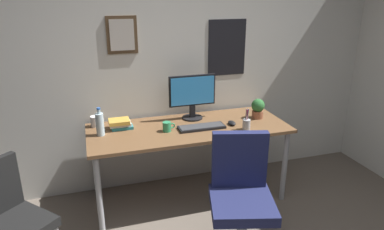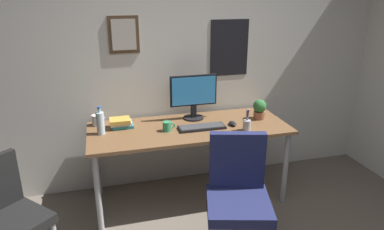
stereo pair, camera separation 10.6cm
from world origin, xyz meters
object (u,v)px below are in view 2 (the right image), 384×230
water_bottle (100,123)px  side_chair (5,212)px  keyboard (202,127)px  pen_cup (247,125)px  office_chair (238,191)px  computer_mouse (232,124)px  coffee_mug_near (167,126)px  potted_plant (259,109)px  book_stack_left (121,123)px  coffee_mug_far (97,120)px  monitor (193,95)px

water_bottle → side_chair: bearing=-136.0°
keyboard → pen_cup: (0.38, -0.14, 0.04)m
office_chair → computer_mouse: (0.24, 0.75, 0.24)m
coffee_mug_near → potted_plant: (0.93, 0.08, 0.06)m
potted_plant → book_stack_left: (-1.33, 0.11, -0.06)m
side_chair → water_bottle: (0.68, 0.66, 0.35)m
keyboard → computer_mouse: 0.30m
side_chair → computer_mouse: side_chair is taller
coffee_mug_near → pen_cup: size_ratio=0.57×
potted_plant → keyboard: bearing=-170.5°
office_chair → computer_mouse: bearing=72.2°
computer_mouse → coffee_mug_far: bearing=164.7°
keyboard → book_stack_left: 0.74m
potted_plant → pen_cup: pen_cup is taller
potted_plant → book_stack_left: size_ratio=0.92×
monitor → office_chair: bearing=-86.7°
water_bottle → potted_plant: water_bottle is taller
side_chair → potted_plant: potted_plant is taller
monitor → pen_cup: size_ratio=2.30×
office_chair → pen_cup: bearing=62.1°
water_bottle → monitor: bearing=11.1°
monitor → book_stack_left: bearing=-174.6°
side_chair → monitor: monitor is taller
monitor → keyboard: 0.36m
monitor → keyboard: monitor is taller
coffee_mug_near → book_stack_left: (-0.39, 0.19, 0.00)m
office_chair → keyboard: bearing=94.4°
water_bottle → coffee_mug_far: 0.24m
computer_mouse → book_stack_left: 1.03m
water_bottle → potted_plant: (1.51, -0.00, -0.00)m
keyboard → monitor: bearing=90.5°
office_chair → coffee_mug_far: bearing=132.1°
coffee_mug_near → pen_cup: (0.70, -0.17, 0.01)m
monitor → coffee_mug_far: (-0.92, 0.05, -0.19)m
computer_mouse → coffee_mug_far: 1.27m
water_bottle → pen_cup: 1.30m
side_chair → computer_mouse: size_ratio=7.95×
computer_mouse → potted_plant: bearing=17.8°
keyboard → water_bottle: water_bottle is taller
side_chair → coffee_mug_near: (1.26, 0.57, 0.29)m
coffee_mug_far → pen_cup: 1.39m
side_chair → coffee_mug_far: size_ratio=7.05×
computer_mouse → coffee_mug_near: 0.62m
computer_mouse → pen_cup: bearing=-61.5°
coffee_mug_near → coffee_mug_far: coffee_mug_far is taller
water_bottle → book_stack_left: 0.22m
computer_mouse → potted_plant: size_ratio=0.56×
keyboard → pen_cup: pen_cup is taller
coffee_mug_far → pen_cup: size_ratio=0.62×
office_chair → book_stack_left: office_chair is taller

